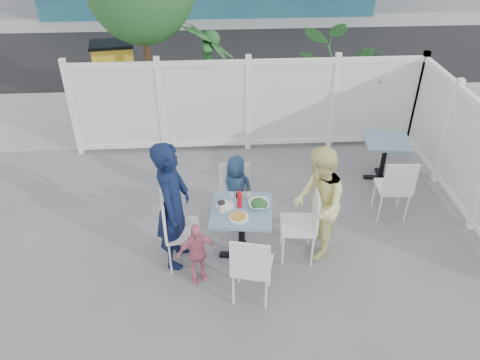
{
  "coord_description": "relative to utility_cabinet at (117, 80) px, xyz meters",
  "views": [
    {
      "loc": [
        -0.49,
        -4.81,
        4.11
      ],
      "look_at": [
        -0.19,
        -0.0,
        0.91
      ],
      "focal_mm": 35.0,
      "sensor_mm": 36.0,
      "label": 1
    }
  ],
  "objects": [
    {
      "name": "ground",
      "position": [
        2.35,
        -4.0,
        -0.69
      ],
      "size": [
        80.0,
        80.0,
        0.0
      ],
      "primitive_type": "plane",
      "color": "slate"
    },
    {
      "name": "near_sidewalk",
      "position": [
        2.35,
        -0.2,
        -0.68
      ],
      "size": [
        24.0,
        2.6,
        0.01
      ],
      "primitive_type": "cube",
      "color": "gray",
      "rests_on": "ground"
    },
    {
      "name": "street",
      "position": [
        2.35,
        3.5,
        -0.68
      ],
      "size": [
        24.0,
        5.0,
        0.01
      ],
      "primitive_type": "cube",
      "color": "black",
      "rests_on": "ground"
    },
    {
      "name": "far_sidewalk",
      "position": [
        2.35,
        6.6,
        -0.68
      ],
      "size": [
        24.0,
        1.6,
        0.01
      ],
      "primitive_type": "cube",
      "color": "gray",
      "rests_on": "ground"
    },
    {
      "name": "fence_back",
      "position": [
        2.45,
        -1.6,
        0.1
      ],
      "size": [
        5.86,
        0.08,
        1.6
      ],
      "color": "white",
      "rests_on": "ground"
    },
    {
      "name": "fence_right",
      "position": [
        5.35,
        -3.4,
        0.1
      ],
      "size": [
        0.08,
        3.66,
        1.6
      ],
      "rotation": [
        0.0,
        0.0,
        1.57
      ],
      "color": "white",
      "rests_on": "ground"
    },
    {
      "name": "utility_cabinet",
      "position": [
        0.0,
        0.0,
        0.0
      ],
      "size": [
        0.8,
        0.62,
        1.37
      ],
      "primitive_type": "cube",
      "rotation": [
        0.0,
        0.0,
        0.14
      ],
      "color": "gold",
      "rests_on": "ground"
    },
    {
      "name": "potted_shrub_a",
      "position": [
        1.82,
        -0.9,
        0.31
      ],
      "size": [
        1.3,
        1.3,
        1.99
      ],
      "primitive_type": "imported",
      "rotation": [
        0.0,
        0.0,
        1.76
      ],
      "color": "#1B512A",
      "rests_on": "ground"
    },
    {
      "name": "potted_shrub_b",
      "position": [
        4.23,
        -1.0,
        0.21
      ],
      "size": [
        1.74,
        1.55,
        1.79
      ],
      "primitive_type": "imported",
      "rotation": [
        0.0,
        0.0,
        3.24
      ],
      "color": "#1B512A",
      "rests_on": "ground"
    },
    {
      "name": "main_table",
      "position": [
        2.16,
        -4.4,
        -0.1
      ],
      "size": [
        0.81,
        0.81,
        0.76
      ],
      "rotation": [
        0.0,
        0.0,
        -0.14
      ],
      "color": "teal",
      "rests_on": "ground"
    },
    {
      "name": "spare_table",
      "position": [
        4.48,
        -2.73,
        -0.14
      ],
      "size": [
        0.74,
        0.74,
        0.71
      ],
      "rotation": [
        0.0,
        0.0,
        -0.12
      ],
      "color": "teal",
      "rests_on": "ground"
    },
    {
      "name": "chair_left",
      "position": [
        1.35,
        -4.43,
        -0.11
      ],
      "size": [
        0.5,
        0.51,
        0.99
      ],
      "rotation": [
        0.0,
        0.0,
        -1.43
      ],
      "color": "white",
      "rests_on": "ground"
    },
    {
      "name": "chair_right",
      "position": [
        2.93,
        -4.4,
        -0.12
      ],
      "size": [
        0.47,
        0.48,
        0.98
      ],
      "rotation": [
        0.0,
        0.0,
        1.47
      ],
      "color": "white",
      "rests_on": "ground"
    },
    {
      "name": "chair_back",
      "position": [
        2.12,
        -3.67,
        -0.17
      ],
      "size": [
        0.4,
        0.39,
        0.88
      ],
      "rotation": [
        0.0,
        0.0,
        3.15
      ],
      "color": "white",
      "rests_on": "ground"
    },
    {
      "name": "chair_near",
      "position": [
        2.21,
        -5.12,
        -0.14
      ],
      "size": [
        0.51,
        0.5,
        0.94
      ],
      "rotation": [
        0.0,
        0.0,
        -0.24
      ],
      "color": "white",
      "rests_on": "ground"
    },
    {
      "name": "chair_spare",
      "position": [
        4.3,
        -3.72,
        -0.13
      ],
      "size": [
        0.46,
        0.44,
        0.95
      ],
      "rotation": [
        0.0,
        0.0,
        -0.06
      ],
      "color": "white",
      "rests_on": "ground"
    },
    {
      "name": "man",
      "position": [
        1.35,
        -4.38,
        0.15
      ],
      "size": [
        0.49,
        0.66,
        1.67
      ],
      "primitive_type": "imported",
      "rotation": [
        0.0,
        0.0,
        1.41
      ],
      "color": "#0D1839",
      "rests_on": "ground"
    },
    {
      "name": "woman",
      "position": [
        3.09,
        -4.33,
        0.06
      ],
      "size": [
        0.61,
        0.76,
        1.49
      ],
      "primitive_type": "imported",
      "rotation": [
        0.0,
        0.0,
        -1.63
      ],
      "color": "#F4EF44",
      "rests_on": "ground"
    },
    {
      "name": "boy",
      "position": [
        2.13,
        -3.59,
        -0.19
      ],
      "size": [
        0.56,
        0.45,
        0.99
      ],
      "primitive_type": "imported",
      "rotation": [
        0.0,
        0.0,
        2.82
      ],
      "color": "navy",
      "rests_on": "ground"
    },
    {
      "name": "toddler",
      "position": [
        1.61,
        -4.74,
        -0.28
      ],
      "size": [
        0.52,
        0.34,
        0.81
      ],
      "primitive_type": "imported",
      "rotation": [
        0.0,
        0.0,
        0.32
      ],
      "color": "pink",
      "rests_on": "ground"
    },
    {
      "name": "plate_main",
      "position": [
        2.11,
        -4.57,
        0.08
      ],
      "size": [
        0.23,
        0.23,
        0.01
      ],
      "primitive_type": "cylinder",
      "color": "white",
      "rests_on": "main_table"
    },
    {
      "name": "plate_side",
      "position": [
        1.97,
        -4.33,
        0.08
      ],
      "size": [
        0.22,
        0.22,
        0.01
      ],
      "primitive_type": "cylinder",
      "color": "white",
      "rests_on": "main_table"
    },
    {
      "name": "salad_bowl",
      "position": [
        2.37,
        -4.36,
        0.11
      ],
      "size": [
        0.25,
        0.25,
        0.06
      ],
      "primitive_type": "imported",
      "color": "white",
      "rests_on": "main_table"
    },
    {
      "name": "coffee_cup_a",
      "position": [
        1.92,
        -4.44,
        0.14
      ],
      "size": [
        0.09,
        0.09,
        0.13
      ],
      "primitive_type": "cylinder",
      "color": "beige",
      "rests_on": "main_table"
    },
    {
      "name": "coffee_cup_b",
      "position": [
        2.25,
        -4.16,
        0.13
      ],
      "size": [
        0.07,
        0.07,
        0.11
      ],
      "primitive_type": "cylinder",
      "color": "beige",
      "rests_on": "main_table"
    },
    {
      "name": "ketchup_bottle",
      "position": [
        2.13,
        -4.35,
        0.17
      ],
      "size": [
        0.06,
        0.06,
        0.2
      ],
      "primitive_type": "cylinder",
      "color": "red",
      "rests_on": "main_table"
    },
    {
      "name": "salt_shaker",
      "position": [
        2.05,
        -4.15,
        0.11
      ],
      "size": [
        0.03,
        0.03,
        0.07
      ],
      "primitive_type": "cylinder",
      "color": "white",
      "rests_on": "main_table"
    },
    {
      "name": "pepper_shaker",
      "position": [
        2.11,
        -4.17,
        0.11
      ],
      "size": [
        0.03,
        0.03,
        0.07
      ],
      "primitive_type": "cylinder",
      "color": "black",
      "rests_on": "main_table"
    }
  ]
}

